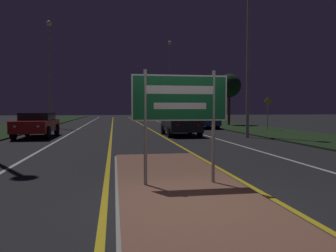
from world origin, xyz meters
name	(u,v)px	position (x,y,z in m)	size (l,w,h in m)	color
ground_plane	(196,208)	(0.00, 0.00, 0.00)	(160.00, 160.00, 0.00)	#232326
median_island	(180,186)	(0.00, 1.36, 0.04)	(2.64, 9.05, 0.10)	#999993
verge_right	(249,128)	(9.50, 20.00, 0.04)	(5.00, 100.00, 0.08)	#1E3319
centre_line_yellow_left	(112,127)	(-1.51, 25.00, 0.00)	(0.12, 70.00, 0.01)	gold
centre_line_yellow_right	(145,126)	(1.51, 25.00, 0.00)	(0.12, 70.00, 0.01)	gold
lane_line_white_left	(82,127)	(-4.20, 25.00, 0.00)	(0.12, 70.00, 0.01)	silver
lane_line_white_right	(174,126)	(4.20, 25.00, 0.00)	(0.12, 70.00, 0.01)	silver
edge_line_white_left	(47,127)	(-7.20, 25.00, 0.00)	(0.10, 70.00, 0.01)	silver
edge_line_white_right	(205,126)	(7.20, 25.00, 0.00)	(0.10, 70.00, 0.01)	silver
highway_sign	(180,104)	(0.00, 1.35, 1.75)	(1.97, 0.07, 2.32)	#9E9E99
streetlight_left_far	(50,64)	(-6.69, 24.18, 5.47)	(0.45, 0.45, 9.09)	#9E9E99
streetlight_right_near	(248,31)	(6.16, 12.41, 6.00)	(0.58, 0.58, 8.84)	#9E9E99
streetlight_right_far	(170,71)	(6.41, 40.00, 6.91)	(0.52, 0.52, 11.04)	#9E9E99
car_receding_0	(181,123)	(2.67, 14.27, 0.80)	(1.99, 4.08, 1.54)	black
car_receding_1	(203,120)	(6.01, 21.43, 0.73)	(2.00, 4.59, 1.38)	navy
car_receding_2	(178,117)	(5.64, 30.37, 0.73)	(1.90, 4.74, 1.40)	navy
car_approaching_0	(37,124)	(-5.69, 14.47, 0.77)	(1.95, 4.55, 1.41)	maroon
warning_sign	(268,110)	(9.98, 17.65, 1.52)	(0.60, 0.06, 2.40)	#9E9E99
roadside_palm_right	(229,86)	(9.70, 25.21, 3.85)	(2.28, 2.28, 4.94)	#4C3823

